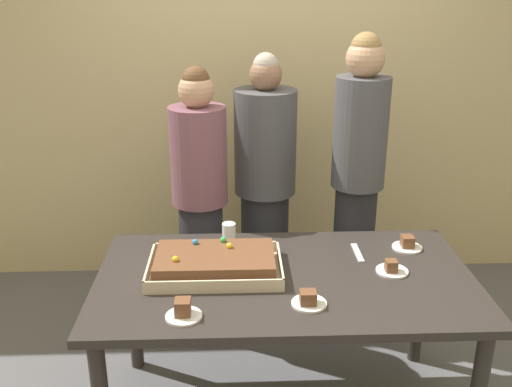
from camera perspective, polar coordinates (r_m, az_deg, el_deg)
name	(u,v)px	position (r m, az deg, el deg)	size (l,w,h in m)	color
interior_back_panel	(267,66)	(3.99, 1.08, 12.52)	(8.00, 0.12, 3.00)	#CCB784
party_table	(285,292)	(2.73, 2.88, -9.74)	(1.74, 0.96, 0.77)	#2D2826
sheet_cake	(215,263)	(2.70, -4.07, -6.89)	(0.62, 0.39, 0.12)	beige
plated_slice_near_left	(309,300)	(2.46, 5.21, -10.46)	(0.15, 0.15, 0.07)	white
plated_slice_near_right	(183,311)	(2.39, -7.20, -11.45)	(0.15, 0.15, 0.08)	white
plated_slice_far_left	(392,269)	(2.77, 13.25, -7.26)	(0.15, 0.15, 0.06)	white
plated_slice_far_right	(407,244)	(3.03, 14.70, -4.88)	(0.15, 0.15, 0.07)	white
drink_cup_nearest	(229,232)	(2.99, -2.69, -3.86)	(0.07, 0.07, 0.10)	white
cake_server_utensil	(357,253)	(2.93, 9.99, -5.78)	(0.03, 0.20, 0.01)	silver
person_serving_front	(357,180)	(3.41, 9.98, 1.29)	(0.31, 0.31, 1.79)	#28282D
person_green_shirt_behind	(265,185)	(3.59, 0.90, 0.83)	(0.38, 0.38, 1.66)	#28282D
person_striped_tie_right	(200,201)	(3.36, -5.54, -0.77)	(0.32, 0.32, 1.62)	#28282D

